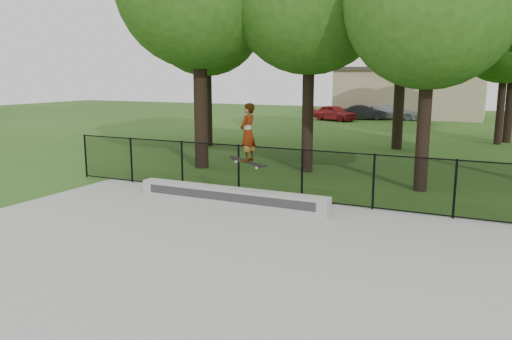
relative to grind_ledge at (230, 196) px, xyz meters
The scene contains 9 objects.
ground 4.99m from the grind_ledge, 70.79° to the right, with size 100.00×100.00×0.00m, color #294B15.
concrete_slab 4.98m from the grind_ledge, 70.79° to the right, with size 14.00×12.00×0.06m, color #999994.
grind_ledge is the anchor object (origin of this frame).
car_a 27.71m from the grind_ledge, 100.84° to the left, with size 1.48×3.67×1.26m, color maroon.
car_b 29.46m from the grind_ledge, 96.49° to the left, with size 1.25×3.24×1.18m, color black.
car_c 30.44m from the grind_ledge, 92.09° to the left, with size 1.63×3.68×1.16m, color #ABB6C2.
skater_airborne 1.87m from the grind_ledge, 11.89° to the right, with size 0.83×0.57×1.70m.
chainlink_fence 2.09m from the grind_ledge, 36.23° to the left, with size 16.06×0.06×1.50m.
distant_building 33.35m from the grind_ledge, 90.62° to the left, with size 12.40×6.40×4.30m.
Camera 1 is at (4.72, -7.01, 3.55)m, focal length 35.00 mm.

